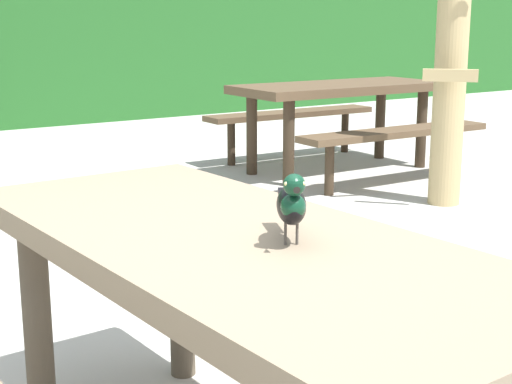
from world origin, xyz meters
TOP-DOWN VIEW (x-y plane):
  - picnic_table_foreground at (0.05, 0.04)m, footprint 1.75×1.83m
  - bird_grackle at (0.11, -0.13)m, footprint 0.17×0.26m
  - picnic_table_mid_right at (3.24, 3.39)m, footprint 1.82×1.72m
  - stalk_post_right_side at (3.08, 2.05)m, footprint 0.42×0.42m

SIDE VIEW (x-z plane):
  - picnic_table_foreground at x=0.05m, z-range 0.19..0.93m
  - picnic_table_mid_right at x=3.24m, z-range 0.19..0.93m
  - bird_grackle at x=0.11m, z-range 0.75..0.94m
  - stalk_post_right_side at x=3.08m, z-range 0.00..1.95m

